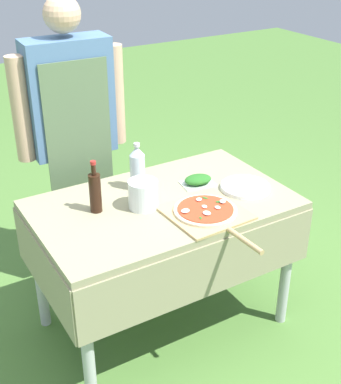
{
  "coord_description": "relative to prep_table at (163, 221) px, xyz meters",
  "views": [
    {
      "loc": [
        -1.12,
        -1.95,
        1.99
      ],
      "look_at": [
        0.04,
        0.0,
        0.79
      ],
      "focal_mm": 50.0,
      "sensor_mm": 36.0,
      "label": 1
    }
  ],
  "objects": [
    {
      "name": "plate_stack",
      "position": [
        0.42,
        -0.1,
        0.12
      ],
      "size": [
        0.25,
        0.25,
        0.02
      ],
      "color": "white",
      "rests_on": "prep_table"
    },
    {
      "name": "oil_bottle",
      "position": [
        -0.31,
        0.08,
        0.21
      ],
      "size": [
        0.06,
        0.06,
        0.25
      ],
      "color": "black",
      "rests_on": "prep_table"
    },
    {
      "name": "ground_plane",
      "position": [
        0.0,
        0.0,
        -0.64
      ],
      "size": [
        12.0,
        12.0,
        0.0
      ],
      "primitive_type": "plane",
      "color": "#517F38"
    },
    {
      "name": "pizza_on_peel",
      "position": [
        0.11,
        -0.21,
        0.12
      ],
      "size": [
        0.36,
        0.57,
        0.05
      ],
      "rotation": [
        0.0,
        0.0,
        0.04
      ],
      "color": "tan",
      "rests_on": "prep_table"
    },
    {
      "name": "person_cook",
      "position": [
        -0.19,
        0.64,
        0.33
      ],
      "size": [
        0.61,
        0.22,
        1.63
      ],
      "rotation": [
        0.0,
        0.0,
        3.1
      ],
      "color": "#4C4C51",
      "rests_on": "ground"
    },
    {
      "name": "prep_table",
      "position": [
        0.0,
        0.0,
        0.0
      ],
      "size": [
        1.25,
        0.77,
        0.75
      ],
      "color": "gray",
      "rests_on": "ground"
    },
    {
      "name": "water_bottle",
      "position": [
        -0.04,
        0.18,
        0.22
      ],
      "size": [
        0.08,
        0.08,
        0.25
      ],
      "color": "silver",
      "rests_on": "prep_table"
    },
    {
      "name": "mixing_tub",
      "position": [
        -0.1,
        -0.0,
        0.18
      ],
      "size": [
        0.14,
        0.14,
        0.14
      ],
      "primitive_type": "cylinder",
      "color": "silver",
      "rests_on": "prep_table"
    },
    {
      "name": "herb_container",
      "position": [
        0.25,
        0.07,
        0.13
      ],
      "size": [
        0.18,
        0.14,
        0.05
      ],
      "rotation": [
        0.0,
        0.0,
        -0.15
      ],
      "color": "silver",
      "rests_on": "prep_table"
    }
  ]
}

